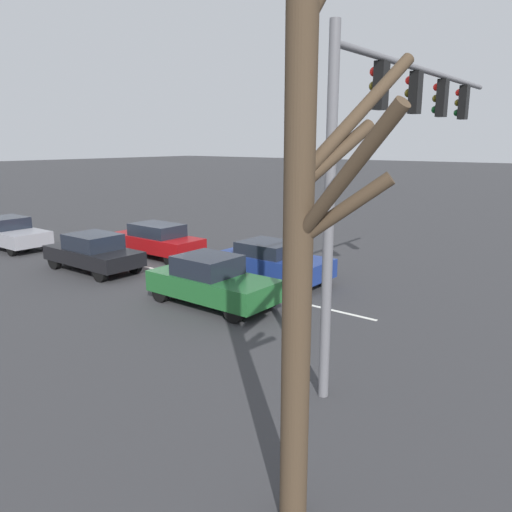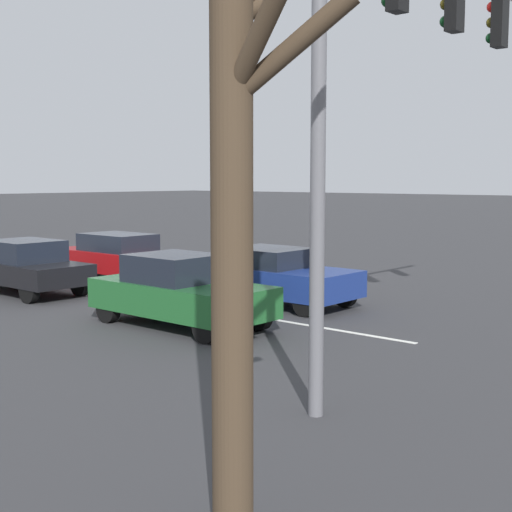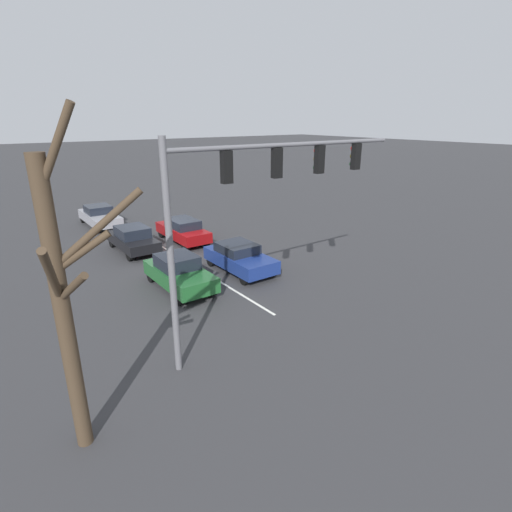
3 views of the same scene
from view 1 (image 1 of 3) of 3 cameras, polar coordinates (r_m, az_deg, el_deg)
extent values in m
plane|color=#333335|center=(20.92, -12.67, -1.19)|extent=(240.00, 240.00, 0.00)
cube|color=silver|center=(19.37, -8.68, -2.14)|extent=(0.12, 16.24, 0.01)
cube|color=#1E5928|center=(15.55, -4.96, -3.37)|extent=(1.82, 4.19, 0.66)
cube|color=black|center=(15.52, -5.56, -1.02)|extent=(1.60, 1.77, 0.59)
cube|color=red|center=(17.35, -8.50, -1.18)|extent=(0.24, 0.06, 0.12)
cube|color=red|center=(16.53, -11.70, -2.02)|extent=(0.24, 0.06, 0.12)
cylinder|color=black|center=(15.27, 1.31, -4.93)|extent=(0.22, 0.61, 0.61)
cylinder|color=black|center=(14.12, -2.52, -6.45)|extent=(0.22, 0.61, 0.61)
cylinder|color=black|center=(17.21, -6.92, -2.95)|extent=(0.22, 0.61, 0.61)
cylinder|color=black|center=(16.19, -10.82, -4.11)|extent=(0.22, 0.61, 0.61)
cube|color=navy|center=(18.23, 2.03, -0.92)|extent=(1.89, 4.21, 0.65)
cube|color=black|center=(18.25, 1.40, 0.91)|extent=(1.67, 1.94, 0.47)
cube|color=red|center=(19.94, -1.63, 0.77)|extent=(0.24, 0.06, 0.12)
cube|color=red|center=(18.97, -4.19, 0.10)|extent=(0.24, 0.06, 0.12)
cylinder|color=black|center=(18.15, 7.52, -2.16)|extent=(0.22, 0.60, 0.60)
cylinder|color=black|center=(16.81, 4.66, -3.31)|extent=(0.22, 0.60, 0.60)
cylinder|color=black|center=(19.85, -0.20, -0.73)|extent=(0.22, 0.60, 0.60)
cylinder|color=black|center=(18.64, -3.32, -1.66)|extent=(0.22, 0.60, 0.60)
cube|color=black|center=(20.60, -18.09, 0.06)|extent=(1.81, 4.26, 0.56)
cube|color=black|center=(20.45, -18.13, 1.60)|extent=(1.60, 1.95, 0.58)
cube|color=red|center=(22.63, -19.75, 1.41)|extent=(0.24, 0.06, 0.12)
cube|color=red|center=(22.00, -22.54, 0.87)|extent=(0.24, 0.06, 0.12)
cylinder|color=black|center=(19.89, -13.72, -0.94)|extent=(0.22, 0.70, 0.70)
cylinder|color=black|center=(19.00, -17.39, -1.80)|extent=(0.22, 0.70, 0.70)
cylinder|color=black|center=(22.32, -18.59, 0.25)|extent=(0.22, 0.70, 0.70)
cylinder|color=black|center=(21.54, -22.03, -0.47)|extent=(0.22, 0.70, 0.70)
cube|color=maroon|center=(22.46, -11.31, 1.51)|extent=(1.71, 4.51, 0.63)
cube|color=black|center=(22.30, -11.24, 2.95)|extent=(1.50, 2.25, 0.53)
cube|color=red|center=(24.49, -13.65, 2.70)|extent=(0.24, 0.06, 0.12)
cube|color=red|center=(23.79, -15.91, 2.28)|extent=(0.24, 0.06, 0.12)
cylinder|color=black|center=(21.79, -6.95, 0.47)|extent=(0.22, 0.65, 0.65)
cylinder|color=black|center=(20.82, -9.76, -0.21)|extent=(0.22, 0.65, 0.65)
cylinder|color=black|center=(24.24, -12.57, 1.52)|extent=(0.22, 0.65, 0.65)
cylinder|color=black|center=(23.38, -15.31, 0.95)|extent=(0.22, 0.65, 0.65)
cube|color=gray|center=(26.69, -26.38, 2.16)|extent=(1.85, 4.76, 0.62)
cube|color=black|center=(26.79, -26.70, 3.43)|extent=(1.63, 1.86, 0.54)
cylinder|color=black|center=(25.50, -22.92, 1.33)|extent=(0.22, 0.63, 0.63)
cylinder|color=black|center=(24.79, -26.12, 0.72)|extent=(0.22, 0.63, 0.63)
cylinder|color=black|center=(28.69, -26.48, 2.18)|extent=(0.22, 0.63, 0.63)
cylinder|color=slate|center=(9.38, 8.32, 3.80)|extent=(0.20, 0.20, 7.04)
cylinder|color=slate|center=(13.53, 19.11, 19.31)|extent=(9.14, 0.14, 0.14)
cube|color=black|center=(16.35, 22.64, 15.89)|extent=(0.32, 0.22, 0.95)
sphere|color=red|center=(16.41, 22.17, 16.91)|extent=(0.20, 0.20, 0.20)
sphere|color=#4C420C|center=(16.39, 22.09, 15.92)|extent=(0.20, 0.20, 0.20)
sphere|color=#0A3814|center=(16.37, 22.00, 14.93)|extent=(0.20, 0.20, 0.20)
cube|color=black|center=(14.55, 20.51, 16.54)|extent=(0.32, 0.22, 0.95)
sphere|color=red|center=(14.63, 19.98, 17.68)|extent=(0.20, 0.20, 0.20)
sphere|color=#4C420C|center=(14.60, 19.89, 16.57)|extent=(0.20, 0.20, 0.20)
sphere|color=#0A3814|center=(14.58, 19.80, 15.46)|extent=(0.20, 0.20, 0.20)
cube|color=black|center=(12.78, 17.76, 17.35)|extent=(0.32, 0.22, 0.95)
sphere|color=red|center=(12.87, 17.15, 18.63)|extent=(0.20, 0.20, 0.20)
sphere|color=#4C420C|center=(12.84, 17.06, 17.37)|extent=(0.20, 0.20, 0.20)
sphere|color=#0A3814|center=(12.82, 16.97, 16.11)|extent=(0.20, 0.20, 0.20)
cube|color=black|center=(11.05, 14.10, 18.36)|extent=(0.32, 0.22, 0.95)
sphere|color=red|center=(11.15, 13.39, 19.81)|extent=(0.20, 0.20, 0.20)
sphere|color=#4C420C|center=(11.12, 13.31, 18.36)|extent=(0.20, 0.20, 0.20)
sphere|color=#0A3814|center=(11.10, 13.23, 16.90)|extent=(0.20, 0.20, 0.20)
cylinder|color=#423323|center=(6.04, 4.76, -2.02)|extent=(0.37, 0.37, 6.87)
cylinder|color=#423323|center=(6.21, 9.10, 11.35)|extent=(1.21, 0.51, 0.86)
cylinder|color=#423323|center=(5.36, 10.01, 8.71)|extent=(0.53, 1.50, 1.58)
cylinder|color=#423323|center=(5.79, 9.87, 5.18)|extent=(0.54, 1.11, 0.89)
cylinder|color=#423323|center=(6.49, 11.49, 15.49)|extent=(1.93, 0.68, 1.61)
camera|label=2|loc=(2.06, 78.87, -60.59)|focal=50.00mm
camera|label=3|loc=(7.06, 98.80, 19.32)|focal=28.00mm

